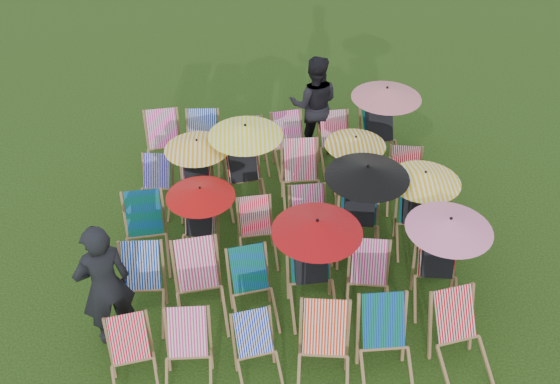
{
  "coord_description": "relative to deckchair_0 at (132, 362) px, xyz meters",
  "views": [
    {
      "loc": [
        -0.45,
        -6.92,
        6.65
      ],
      "look_at": [
        0.0,
        0.39,
        0.9
      ],
      "focal_mm": 40.0,
      "sensor_mm": 36.0,
      "label": 1
    }
  ],
  "objects": [
    {
      "name": "deckchair_5",
      "position": [
        4.03,
        0.03,
        0.06
      ],
      "size": [
        0.82,
        1.01,
        0.98
      ],
      "rotation": [
        0.0,
        0.0,
        0.21
      ],
      "color": "olive",
      "rests_on": "ground"
    },
    {
      "name": "deckchair_12",
      "position": [
        -0.07,
        2.21,
        0.07
      ],
      "size": [
        0.76,
        0.98,
        0.99
      ],
      "rotation": [
        0.0,
        0.0,
        0.12
      ],
      "color": "olive",
      "rests_on": "ground"
    },
    {
      "name": "deckchair_14",
      "position": [
        1.57,
        2.2,
        -0.0
      ],
      "size": [
        0.64,
        0.84,
        0.86
      ],
      "rotation": [
        0.0,
        0.0,
        0.1
      ],
      "color": "olive",
      "rests_on": "ground"
    },
    {
      "name": "deckchair_11",
      "position": [
        4.03,
        1.2,
        0.29
      ],
      "size": [
        1.16,
        1.22,
        1.37
      ],
      "rotation": [
        0.0,
        0.0,
        -0.13
      ],
      "color": "olive",
      "rests_on": "ground"
    },
    {
      "name": "deckchair_20",
      "position": [
        1.43,
        3.54,
        0.32
      ],
      "size": [
        1.2,
        1.3,
        1.43
      ],
      "rotation": [
        0.0,
        0.0,
        0.17
      ],
      "color": "olive",
      "rests_on": "ground"
    },
    {
      "name": "deckchair_28",
      "position": [
        3.06,
        4.47,
        0.03
      ],
      "size": [
        0.68,
        0.9,
        0.92
      ],
      "rotation": [
        0.0,
        0.0,
        0.09
      ],
      "color": "olive",
      "rests_on": "ground"
    },
    {
      "name": "deckchair_4",
      "position": [
        3.07,
        -0.05,
        0.07
      ],
      "size": [
        0.68,
        0.94,
        1.01
      ],
      "rotation": [
        0.0,
        0.0,
        0.02
      ],
      "color": "olive",
      "rests_on": "ground"
    },
    {
      "name": "deckchair_0",
      "position": [
        0.0,
        0.0,
        0.0
      ],
      "size": [
        0.71,
        0.88,
        0.86
      ],
      "rotation": [
        0.0,
        0.0,
        0.2
      ],
      "color": "olive",
      "rests_on": "ground"
    },
    {
      "name": "person_left",
      "position": [
        -0.36,
        0.79,
        0.52
      ],
      "size": [
        0.82,
        0.72,
        1.9
      ],
      "primitive_type": "imported",
      "rotation": [
        0.0,
        0.0,
        3.61
      ],
      "color": "black",
      "rests_on": "ground"
    },
    {
      "name": "deckchair_9",
      "position": [
        2.3,
        1.19,
        0.32
      ],
      "size": [
        1.2,
        1.27,
        1.43
      ],
      "rotation": [
        0.0,
        0.0,
        0.07
      ],
      "color": "olive",
      "rests_on": "ground"
    },
    {
      "name": "deckchair_24",
      "position": [
        0.0,
        4.56,
        0.07
      ],
      "size": [
        0.76,
        0.98,
        0.99
      ],
      "rotation": [
        0.0,
        0.0,
        0.12
      ],
      "color": "olive",
      "rests_on": "ground"
    },
    {
      "name": "deckchair_23",
      "position": [
        4.05,
        3.33,
        0.02
      ],
      "size": [
        0.71,
        0.9,
        0.89
      ],
      "rotation": [
        0.0,
        0.0,
        -0.16
      ],
      "color": "olive",
      "rests_on": "ground"
    },
    {
      "name": "deckchair_27",
      "position": [
        2.25,
        4.48,
        0.04
      ],
      "size": [
        0.74,
        0.94,
        0.94
      ],
      "rotation": [
        0.0,
        0.0,
        0.16
      ],
      "color": "olive",
      "rests_on": "ground"
    },
    {
      "name": "deckchair_15",
      "position": [
        2.38,
        2.3,
        0.04
      ],
      "size": [
        0.67,
        0.9,
        0.94
      ],
      "rotation": [
        0.0,
        0.0,
        0.06
      ],
      "color": "olive",
      "rests_on": "ground"
    },
    {
      "name": "deckchair_21",
      "position": [
        2.34,
        3.42,
        0.08
      ],
      "size": [
        0.69,
        0.95,
        1.01
      ],
      "rotation": [
        0.0,
        0.0,
        0.02
      ],
      "color": "olive",
      "rests_on": "ground"
    },
    {
      "name": "deckchair_16",
      "position": [
        3.13,
        2.3,
        0.34
      ],
      "size": [
        1.23,
        1.3,
        1.46
      ],
      "rotation": [
        0.0,
        0.0,
        -0.12
      ],
      "color": "olive",
      "rests_on": "ground"
    },
    {
      "name": "deckchair_17",
      "position": [
        4.01,
        2.36,
        0.25
      ],
      "size": [
        1.08,
        1.13,
        1.28
      ],
      "rotation": [
        0.0,
        0.0,
        -0.09
      ],
      "color": "olive",
      "rests_on": "ground"
    },
    {
      "name": "deckchair_22",
      "position": [
        3.18,
        3.51,
        0.19
      ],
      "size": [
        0.99,
        1.04,
        1.18
      ],
      "rotation": [
        0.0,
        0.0,
        -0.04
      ],
      "color": "olive",
      "rests_on": "ground"
    },
    {
      "name": "deckchair_13",
      "position": [
        0.72,
        2.3,
        0.2
      ],
      "size": [
        1.01,
        1.08,
        1.2
      ],
      "rotation": [
        0.0,
        0.0,
        -0.19
      ],
      "color": "olive",
      "rests_on": "ground"
    },
    {
      "name": "deckchair_10",
      "position": [
        3.05,
        1.06,
        0.03
      ],
      "size": [
        0.73,
        0.93,
        0.92
      ],
      "rotation": [
        0.0,
        0.0,
        -0.16
      ],
      "color": "olive",
      "rests_on": "ground"
    },
    {
      "name": "deckchair_2",
      "position": [
        1.51,
        0.01,
        -0.01
      ],
      "size": [
        0.69,
        0.86,
        0.83
      ],
      "rotation": [
        0.0,
        0.0,
        0.2
      ],
      "color": "olive",
      "rests_on": "ground"
    },
    {
      "name": "deckchair_3",
      "position": [
        2.3,
        -0.1,
        0.07
      ],
      "size": [
        0.77,
        0.99,
        1.0
      ],
      "rotation": [
        0.0,
        0.0,
        -0.12
      ],
      "color": "olive",
      "rests_on": "ground"
    },
    {
      "name": "ground",
      "position": [
        1.94,
        2.2,
        -0.43
      ],
      "size": [
        100.0,
        100.0,
        0.0
      ],
      "primitive_type": "plane",
      "color": "black",
      "rests_on": "ground"
    },
    {
      "name": "deckchair_25",
      "position": [
        0.68,
        4.58,
        0.05
      ],
      "size": [
        0.66,
        0.91,
        0.96
      ],
      "rotation": [
        0.0,
        0.0,
        -0.03
      ],
      "color": "olive",
      "rests_on": "ground"
    },
    {
      "name": "deckchair_18",
      "position": [
        -0.06,
        3.47,
        -0.01
      ],
      "size": [
        0.64,
        0.82,
        0.83
      ],
      "rotation": [
        0.0,
        0.0,
        -0.12
      ],
      "color": "olive",
      "rests_on": "ground"
    },
    {
      "name": "deckchair_7",
      "position": [
        0.77,
        1.07,
        0.08
      ],
      "size": [
        0.81,
        1.03,
        1.02
      ],
      "rotation": [
        0.0,
        0.0,
        0.15
      ],
      "color": "olive",
      "rests_on": "ground"
    },
    {
      "name": "deckchair_29",
      "position": [
        3.89,
        4.57,
        0.34
      ],
      "size": [
        1.22,
        1.32,
        1.45
      ],
      "rotation": [
        0.0,
        0.0,
        0.15
      ],
      "color": "olive",
      "rests_on": "ground"
    },
    {
      "name": "deckchair_19",
      "position": [
        0.64,
        3.46,
        0.23
      ],
      "size": [
        1.05,
        1.09,
        1.24
      ],
      "rotation": [
        0.0,
        0.0,
        0.02
      ],
      "color": "olive",
      "rests_on": "ground"
    },
    {
      "name": "deckchair_1",
      "position": [
        0.66,
        0.0,
        0.02
      ],
      "size": [
        0.6,
        0.84,
        0.91
      ],
      "rotation": [
        0.0,
        0.0,
        -0.0
      ],
      "color": "olive",
      "rests_on": "ground"
    },
    {
      "name": "person_rear",
      "position": [
        2.71,
        5.08,
        0.51
      ],
      "size": [
        0.98,
        0.8,
        1.87
      ],
      "primitive_type": "imported",
      "rotation": [
        0.0,
        0.0,
        3.03
      ],
      "color": "black",
      "rests_on": "ground"
    },
    {
      "name": "deckchair_26",
      "position": [
        1.56,
        4.54,
        -0.01
      ],
      "size": [
        0.65,
        0.83,
        0.84
      ],
      "rotation": [
        0.0,
        0.0,
        0.13
      ],
      "color": "olive",
      "rests_on": "ground"
    },
    {
      "name": "deckchair_6",
      "position": [
        -0.02,
        1.12,
        0.06
      ],
      "size": [
        0.65,
        0.9,
        0.97
      ],
      "rotation": [
        0.0,
        0.0,
        -0.0
      ],
      "color": "olive",
      "rests_on": "ground"
    },
    {
      "name": "deckchair_8",
      "position": [
        1.48,
        1.03,
        0.03
      ],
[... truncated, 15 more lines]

